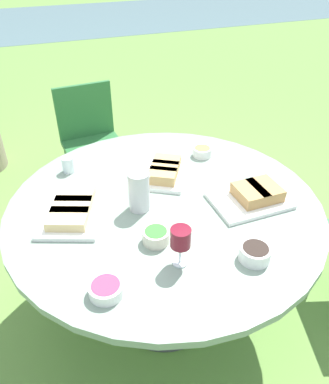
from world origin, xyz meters
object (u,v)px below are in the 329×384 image
(dining_table, at_px, (164,219))
(handbag, at_px, (274,200))
(water_pitcher, at_px, (139,191))
(wine_glass, at_px, (181,239))
(chair_near_right, at_px, (91,135))

(dining_table, height_order, handbag, dining_table)
(water_pitcher, height_order, wine_glass, water_pitcher)
(water_pitcher, xyz_separation_m, wine_glass, (0.04, -0.39, 0.03))
(handbag, bearing_deg, dining_table, -154.22)
(dining_table, xyz_separation_m, chair_near_right, (-0.10, 1.34, -0.15))
(dining_table, relative_size, wine_glass, 8.71)
(dining_table, height_order, wine_glass, wine_glass)
(water_pitcher, bearing_deg, dining_table, -1.29)
(chair_near_right, xyz_separation_m, water_pitcher, (-0.02, -1.34, 0.35))
(wine_glass, bearing_deg, dining_table, 77.59)
(dining_table, height_order, water_pitcher, water_pitcher)
(chair_near_right, height_order, wine_glass, wine_glass)
(water_pitcher, relative_size, wine_glass, 1.12)
(chair_near_right, bearing_deg, water_pitcher, -91.03)
(handbag, bearing_deg, chair_near_right, 146.47)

